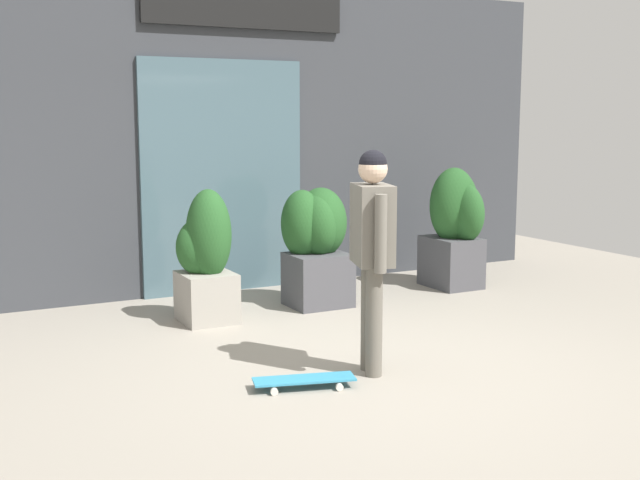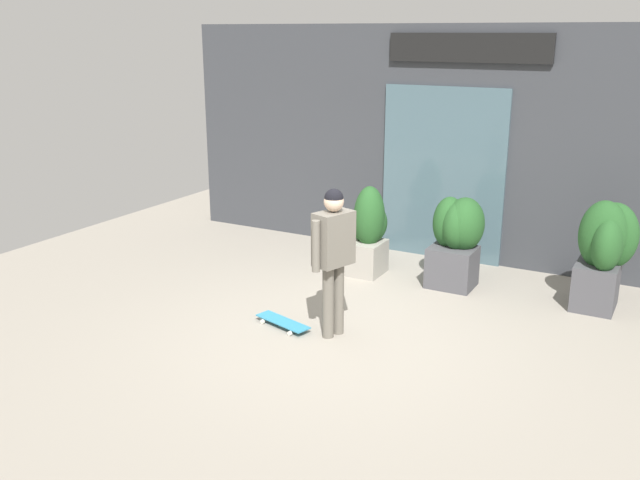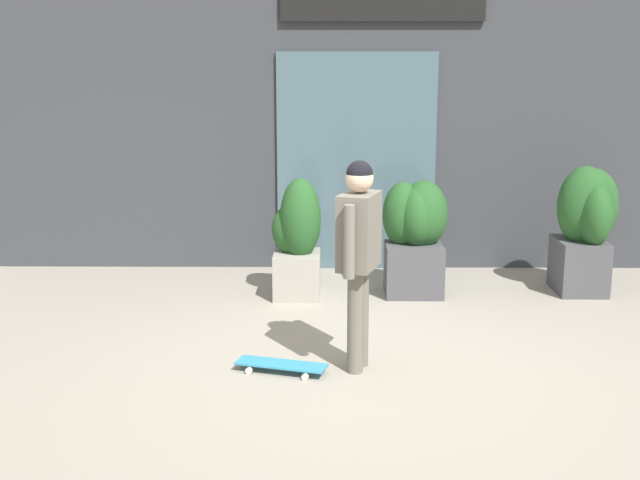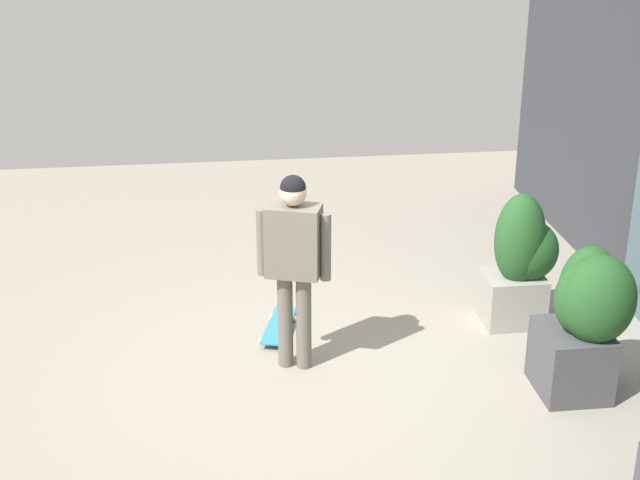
{
  "view_description": "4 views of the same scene",
  "coord_description": "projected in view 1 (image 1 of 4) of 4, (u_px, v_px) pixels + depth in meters",
  "views": [
    {
      "loc": [
        -3.2,
        -5.27,
        1.96
      ],
      "look_at": [
        -0.34,
        0.16,
        1.03
      ],
      "focal_mm": 45.54,
      "sensor_mm": 36.0,
      "label": 1
    },
    {
      "loc": [
        3.36,
        -6.59,
        3.35
      ],
      "look_at": [
        -0.34,
        0.16,
        1.03
      ],
      "focal_mm": 38.99,
      "sensor_mm": 36.0,
      "label": 2
    },
    {
      "loc": [
        -0.28,
        -6.36,
        2.46
      ],
      "look_at": [
        -0.34,
        0.16,
        1.03
      ],
      "focal_mm": 45.33,
      "sensor_mm": 36.0,
      "label": 3
    },
    {
      "loc": [
        6.95,
        -0.75,
        4.02
      ],
      "look_at": [
        -0.34,
        0.16,
        1.03
      ],
      "focal_mm": 52.26,
      "sensor_mm": 36.0,
      "label": 4
    }
  ],
  "objects": [
    {
      "name": "ground_plane",
      "position": [
        368.0,
        368.0,
        6.38
      ],
      "size": [
        12.0,
        12.0,
        0.0
      ],
      "primitive_type": "plane",
      "color": "gray"
    },
    {
      "name": "planter_box_right",
      "position": [
        455.0,
        221.0,
        9.37
      ],
      "size": [
        0.69,
        0.73,
        1.39
      ],
      "color": "#47474C",
      "rests_on": "ground_plane"
    },
    {
      "name": "skateboarder",
      "position": [
        372.0,
        238.0,
        6.12
      ],
      "size": [
        0.39,
        0.6,
        1.72
      ],
      "rotation": [
        0.0,
        0.0,
        2.82
      ],
      "color": "#666056",
      "rests_on": "ground_plane"
    },
    {
      "name": "building_facade",
      "position": [
        214.0,
        138.0,
        9.08
      ],
      "size": [
        8.69,
        0.31,
        3.46
      ],
      "color": "#383A3F",
      "rests_on": "ground_plane"
    },
    {
      "name": "planter_box_left",
      "position": [
        315.0,
        237.0,
        8.48
      ],
      "size": [
        0.7,
        0.68,
        1.23
      ],
      "color": "#47474C",
      "rests_on": "ground_plane"
    },
    {
      "name": "planter_box_mid",
      "position": [
        205.0,
        254.0,
        7.8
      ],
      "size": [
        0.52,
        0.66,
        1.28
      ],
      "color": "gray",
      "rests_on": "ground_plane"
    },
    {
      "name": "skateboard",
      "position": [
        304.0,
        380.0,
        5.91
      ],
      "size": [
        0.77,
        0.4,
        0.08
      ],
      "rotation": [
        0.0,
        0.0,
        2.87
      ],
      "color": "teal",
      "rests_on": "ground_plane"
    }
  ]
}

